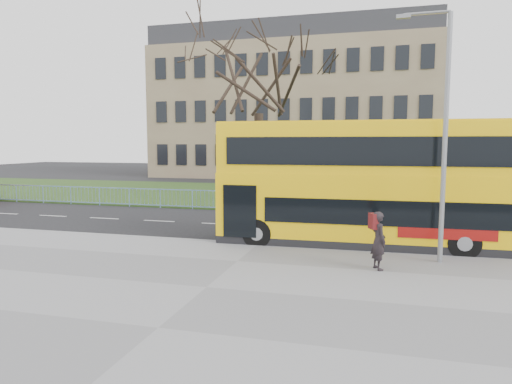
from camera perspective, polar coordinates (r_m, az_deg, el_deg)
ground at (r=18.08m, az=1.56°, el=-5.78°), size 120.00×120.00×0.00m
pavement at (r=11.82m, az=-6.21°, el=-12.01°), size 80.00×10.50×0.12m
kerb at (r=16.60m, az=0.31°, el=-6.61°), size 80.00×0.20×0.14m
grass_verge at (r=31.99m, az=7.50°, el=-0.54°), size 80.00×15.40×0.08m
guard_railing at (r=24.37m, az=5.16°, el=-1.39°), size 40.00×0.12×1.10m
bare_tree at (r=28.26m, az=0.35°, el=11.88°), size 9.07×9.07×12.96m
civic_building at (r=53.10m, az=5.12°, el=9.65°), size 30.00×15.00×14.00m
yellow_bus at (r=16.76m, az=13.74°, el=1.33°), size 10.64×2.79×4.43m
pedestrian at (r=13.55m, az=15.06°, el=-5.89°), size 0.63×0.73×1.68m
street_lamp at (r=14.70m, az=22.24°, el=7.48°), size 1.58×0.19×7.43m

